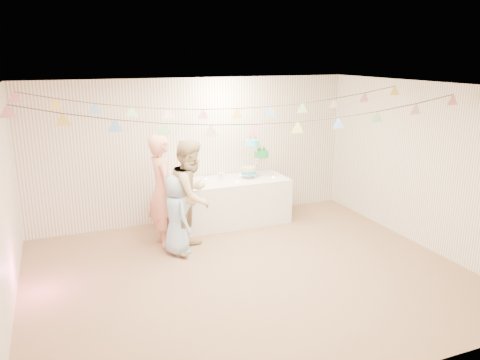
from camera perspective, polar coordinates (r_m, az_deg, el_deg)
name	(u,v)px	position (r m, az deg, el deg)	size (l,w,h in m)	color
floor	(248,274)	(6.73, 0.97, -11.35)	(6.00, 6.00, 0.00)	#846347
ceiling	(249,86)	(6.03, 1.09, 11.34)	(6.00, 6.00, 0.00)	white
back_wall	(195,151)	(8.55, -5.50, 3.60)	(6.00, 6.00, 0.00)	white
front_wall	(361,258)	(4.20, 14.56, -9.22)	(6.00, 6.00, 0.00)	white
right_wall	(424,166)	(7.89, 21.55, 1.62)	(5.00, 5.00, 0.00)	white
table	(228,202)	(8.49, -1.51, -2.65)	(2.17, 0.87, 0.81)	white
cake_stand	(255,161)	(8.55, 1.80, 2.36)	(0.65, 0.38, 0.72)	silver
cake_bottom	(248,177)	(8.50, 1.02, 0.39)	(0.31, 0.31, 0.15)	teal
cake_middle	(262,159)	(8.70, 2.65, 2.55)	(0.27, 0.27, 0.22)	#1E8B43
cake_top_tier	(252,147)	(8.44, 1.53, 4.04)	(0.25, 0.25, 0.19)	#4BC6EE
platter	(204,186)	(8.20, -4.35, -0.76)	(0.38, 0.38, 0.02)	white
posy	(221,179)	(8.39, -2.29, 0.07)	(0.12, 0.12, 0.14)	white
person_adult_a	(162,191)	(7.46, -9.44, -1.31)	(0.67, 0.44, 1.82)	tan
person_adult_b	(192,196)	(7.25, -5.93, -1.92)	(0.86, 0.67, 1.77)	tan
person_child	(177,214)	(7.22, -7.73, -4.19)	(0.61, 0.40, 1.25)	#91B3CE
bunting_back	(220,99)	(7.08, -2.44, 9.86)	(5.60, 1.10, 0.40)	pink
bunting_front	(255,110)	(5.88, 1.84, 8.49)	(5.60, 0.90, 0.36)	#72A5E5
tealight_0	(187,186)	(8.00, -6.53, -0.71)	(0.04, 0.04, 0.03)	#FFD88C
tealight_1	(206,179)	(8.43, -4.18, 0.16)	(0.04, 0.04, 0.03)	#FFD88C
tealight_2	(237,182)	(8.21, -0.34, -0.20)	(0.04, 0.04, 0.03)	#FFD88C
tealight_3	(241,175)	(8.69, 0.13, 0.67)	(0.04, 0.04, 0.03)	#FFD88C
tealight_4	(273,177)	(8.52, 4.07, 0.34)	(0.04, 0.04, 0.03)	#FFD88C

